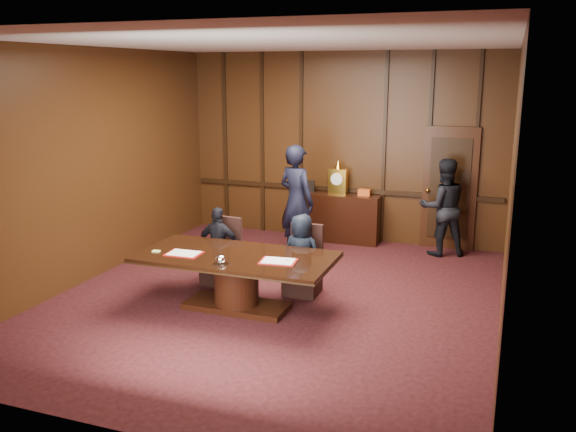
# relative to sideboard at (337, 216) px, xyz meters

# --- Properties ---
(room) EXTENTS (7.00, 7.04, 3.50)m
(room) POSITION_rel_sideboard_xyz_m (0.07, -3.12, 1.24)
(room) COLOR black
(room) RESTS_ON ground
(sideboard) EXTENTS (1.60, 0.45, 1.54)m
(sideboard) POSITION_rel_sideboard_xyz_m (0.00, 0.00, 0.00)
(sideboard) COLOR black
(sideboard) RESTS_ON ground
(conference_table) EXTENTS (2.62, 1.32, 0.76)m
(conference_table) POSITION_rel_sideboard_xyz_m (-0.36, -3.76, 0.02)
(conference_table) COLOR black
(conference_table) RESTS_ON ground
(folder_left) EXTENTS (0.47, 0.35, 0.02)m
(folder_left) POSITION_rel_sideboard_xyz_m (-1.02, -3.97, 0.28)
(folder_left) COLOR maroon
(folder_left) RESTS_ON conference_table
(folder_right) EXTENTS (0.50, 0.38, 0.02)m
(folder_right) POSITION_rel_sideboard_xyz_m (0.28, -3.85, 0.28)
(folder_right) COLOR maroon
(folder_right) RESTS_ON conference_table
(inkstand) EXTENTS (0.20, 0.14, 0.12)m
(inkstand) POSITION_rel_sideboard_xyz_m (-0.36, -4.21, 0.33)
(inkstand) COLOR white
(inkstand) RESTS_ON conference_table
(notepad) EXTENTS (0.11, 0.09, 0.01)m
(notepad) POSITION_rel_sideboard_xyz_m (-1.43, -4.00, 0.28)
(notepad) COLOR #F7F079
(notepad) RESTS_ON conference_table
(chair_left) EXTENTS (0.53, 0.53, 0.99)m
(chair_left) POSITION_rel_sideboard_xyz_m (-1.01, -2.88, -0.19)
(chair_left) COLOR black
(chair_left) RESTS_ON ground
(chair_right) EXTENTS (0.49, 0.49, 0.99)m
(chair_right) POSITION_rel_sideboard_xyz_m (0.29, -2.88, -0.19)
(chair_right) COLOR black
(chair_right) RESTS_ON ground
(signatory_left) EXTENTS (0.71, 0.34, 1.19)m
(signatory_left) POSITION_rel_sideboard_xyz_m (-1.01, -2.96, 0.11)
(signatory_left) COLOR black
(signatory_left) RESTS_ON ground
(signatory_right) EXTENTS (0.63, 0.45, 1.19)m
(signatory_right) POSITION_rel_sideboard_xyz_m (0.29, -2.96, 0.11)
(signatory_right) COLOR black
(signatory_right) RESTS_ON ground
(witness_left) EXTENTS (0.83, 0.71, 1.94)m
(witness_left) POSITION_rel_sideboard_xyz_m (-0.41, -1.19, 0.49)
(witness_left) COLOR black
(witness_left) RESTS_ON ground
(witness_right) EXTENTS (1.01, 0.91, 1.70)m
(witness_right) POSITION_rel_sideboard_xyz_m (1.95, -0.24, 0.36)
(witness_right) COLOR black
(witness_right) RESTS_ON ground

